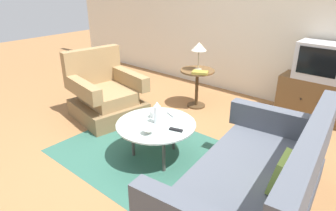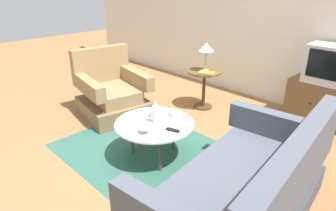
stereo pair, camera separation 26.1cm
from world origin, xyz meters
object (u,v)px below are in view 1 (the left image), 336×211
object	(u,v)px
tv_stand	(313,99)
mug	(154,114)
tv_remote_silver	(171,114)
side_table	(197,80)
tv_remote_dark	(176,130)
armchair	(105,96)
coffee_table	(156,126)
table_lamp	(199,47)
television	(321,61)
vase	(157,113)
bowl	(148,131)
couch	(254,187)
book	(200,72)

from	to	relation	value
tv_stand	mug	xyz separation A→B (m)	(-1.12, -2.12, 0.18)
mug	tv_remote_silver	bearing A→B (deg)	56.61
side_table	tv_remote_dark	size ratio (longest dim) A/B	4.01
armchair	coffee_table	bearing A→B (deg)	85.19
side_table	tv_remote_silver	distance (m)	1.32
coffee_table	mug	bearing A→B (deg)	141.26
table_lamp	tv_remote_silver	distance (m)	1.40
television	table_lamp	world-z (taller)	television
vase	mug	bearing A→B (deg)	147.47
armchair	side_table	distance (m)	1.40
television	vase	size ratio (longest dim) A/B	2.47
coffee_table	tv_stand	bearing A→B (deg)	65.65
vase	tv_remote_dark	xyz separation A→B (m)	(0.27, -0.01, -0.11)
vase	mug	world-z (taller)	vase
television	tv_remote_dark	world-z (taller)	television
coffee_table	vase	xyz separation A→B (m)	(0.00, 0.02, 0.15)
armchair	table_lamp	bearing A→B (deg)	153.76
bowl	armchair	bearing A→B (deg)	157.95
side_table	table_lamp	bearing A→B (deg)	-23.46
table_lamp	vase	xyz separation A→B (m)	(0.49, -1.46, -0.39)
couch	tv_stand	distance (m)	2.37
side_table	tv_stand	size ratio (longest dim) A/B	0.63
television	mug	world-z (taller)	television
table_lamp	book	distance (m)	0.37
couch	side_table	bearing A→B (deg)	40.28
television	mug	distance (m)	2.42
coffee_table	tv_remote_dark	distance (m)	0.27
coffee_table	table_lamp	size ratio (longest dim) A/B	2.05
vase	tv_remote_dark	distance (m)	0.29
coffee_table	bowl	bearing A→B (deg)	-66.78
television	table_lamp	bearing A→B (deg)	-154.16
armchair	tv_remote_dark	bearing A→B (deg)	88.03
coffee_table	couch	bearing A→B (deg)	-6.73
television	tv_remote_dark	distance (m)	2.35
television	book	world-z (taller)	television
tv_stand	tv_remote_dark	distance (m)	2.33
table_lamp	bowl	distance (m)	1.87
tv_stand	television	xyz separation A→B (m)	(0.00, -0.01, 0.55)
tv_remote_silver	book	size ratio (longest dim) A/B	0.59
tv_stand	mug	bearing A→B (deg)	-117.90
side_table	book	xyz separation A→B (m)	(0.14, -0.13, 0.18)
mug	book	size ratio (longest dim) A/B	0.48
coffee_table	tv_remote_dark	bearing A→B (deg)	2.56
side_table	bowl	distance (m)	1.81
vase	bowl	world-z (taller)	vase
side_table	armchair	bearing A→B (deg)	-125.76
table_lamp	vase	size ratio (longest dim) A/B	1.69
bowl	tv_stand	bearing A→B (deg)	69.57
coffee_table	television	size ratio (longest dim) A/B	1.41
coffee_table	tv_stand	xyz separation A→B (m)	(1.00, 2.22, -0.10)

